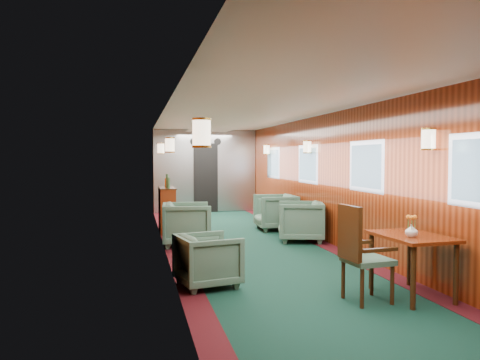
# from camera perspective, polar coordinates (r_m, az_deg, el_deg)

# --- Properties ---
(room) EXTENTS (12.00, 12.10, 2.40)m
(room) POSITION_cam_1_polar(r_m,az_deg,el_deg) (7.86, 1.97, 3.11)
(room) COLOR #0E3226
(room) RESTS_ON ground
(bulkhead) EXTENTS (2.98, 0.17, 2.39)m
(bulkhead) POSITION_cam_1_polar(r_m,az_deg,el_deg) (13.67, -4.24, 1.06)
(bulkhead) COLOR #A1A3A8
(bulkhead) RESTS_ON ground
(windows_right) EXTENTS (0.02, 8.60, 0.80)m
(windows_right) POSITION_cam_1_polar(r_m,az_deg,el_deg) (8.58, 11.21, 1.79)
(windows_right) COLOR #ADAEB4
(windows_right) RESTS_ON ground
(wall_sconces) EXTENTS (2.97, 7.97, 0.25)m
(wall_sconces) POSITION_cam_1_polar(r_m,az_deg,el_deg) (8.41, 1.00, 4.14)
(wall_sconces) COLOR #FFEEC6
(wall_sconces) RESTS_ON ground
(dining_table) EXTENTS (0.71, 0.98, 0.71)m
(dining_table) POSITION_cam_1_polar(r_m,az_deg,el_deg) (5.70, 20.18, -7.42)
(dining_table) COLOR maroon
(dining_table) RESTS_ON ground
(side_chair) EXTENTS (0.52, 0.55, 1.07)m
(side_chair) POSITION_cam_1_polar(r_m,az_deg,el_deg) (5.31, 14.36, -8.24)
(side_chair) COLOR #1C4235
(side_chair) RESTS_ON ground
(credenza) EXTENTS (0.33, 1.07, 1.23)m
(credenza) POSITION_cam_1_polar(r_m,az_deg,el_deg) (10.12, -8.91, -3.52)
(credenza) COLOR maroon
(credenza) RESTS_ON ground
(flower_vase) EXTENTS (0.14, 0.14, 0.14)m
(flower_vase) POSITION_cam_1_polar(r_m,az_deg,el_deg) (5.50, 20.18, -5.82)
(flower_vase) COLOR silver
(flower_vase) RESTS_ON dining_table
(armchair_left_near) EXTENTS (0.84, 0.83, 0.65)m
(armchair_left_near) POSITION_cam_1_polar(r_m,az_deg,el_deg) (5.84, -3.92, -9.72)
(armchair_left_near) COLOR #1C4235
(armchair_left_near) RESTS_ON ground
(armchair_left_far) EXTENTS (0.91, 0.89, 0.78)m
(armchair_left_far) POSITION_cam_1_polar(r_m,az_deg,el_deg) (8.50, -6.51, -5.35)
(armchair_left_far) COLOR #1C4235
(armchair_left_far) RESTS_ON ground
(armchair_right_near) EXTENTS (1.04, 1.03, 0.76)m
(armchair_right_near) POSITION_cam_1_polar(r_m,az_deg,el_deg) (8.95, 7.40, -5.00)
(armchair_right_near) COLOR #1C4235
(armchair_right_near) RESTS_ON ground
(armchair_right_far) EXTENTS (0.88, 0.86, 0.78)m
(armchair_right_far) POSITION_cam_1_polar(r_m,az_deg,el_deg) (10.31, 4.35, -3.92)
(armchair_right_far) COLOR #1C4235
(armchair_right_far) RESTS_ON ground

